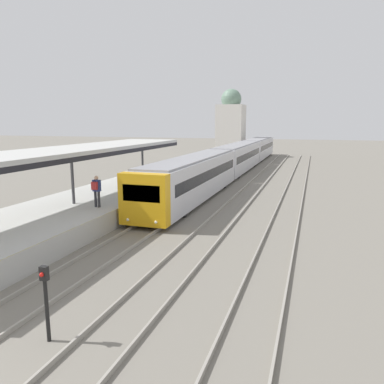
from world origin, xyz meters
The scene contains 5 objects.
platform_canopy centered at (-4.33, 13.19, 3.95)m, with size 4.00×21.91×3.04m.
person_on_platform centered at (-2.68, 12.82, 2.02)m, with size 0.40×0.40×1.66m.
train_near centered at (0.00, 36.87, 1.69)m, with size 2.61×48.53×3.04m.
signal_post_near centered at (1.93, 3.17, 1.23)m, with size 0.20×0.21×1.99m.
distant_domed_building centered at (-4.79, 55.18, 4.97)m, with size 4.10×4.10×10.54m.
Camera 1 is at (8.03, -3.88, 5.44)m, focal length 35.00 mm.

